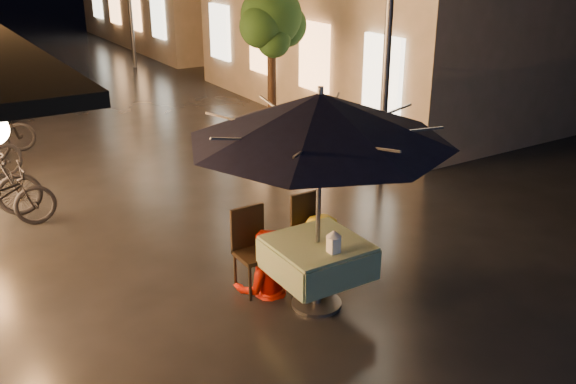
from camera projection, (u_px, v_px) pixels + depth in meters
ground at (291, 281)px, 7.64m from camera, size 90.00×90.00×0.00m
street_tree at (272, 20)px, 11.48m from camera, size 1.43×1.20×3.15m
streetlamp_near at (390, 1)px, 9.61m from camera, size 0.36×0.36×4.23m
cafe_table at (317, 258)px, 6.93m from camera, size 0.99×0.99×0.78m
patio_umbrella at (320, 118)px, 6.35m from camera, size 2.75×2.75×2.46m
cafe_chair_left at (252, 245)px, 7.33m from camera, size 0.42×0.42×0.97m
cafe_chair_right at (310, 229)px, 7.72m from camera, size 0.42×0.42×0.97m
table_lantern at (334, 240)px, 6.58m from camera, size 0.16×0.16×0.25m
person_orange at (264, 232)px, 7.16m from camera, size 0.86×0.76×1.49m
person_yellow at (322, 218)px, 7.54m from camera, size 1.08×0.83×1.48m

